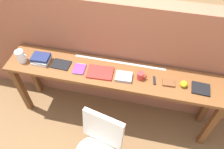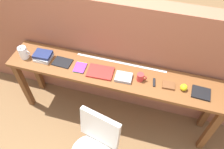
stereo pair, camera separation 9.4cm
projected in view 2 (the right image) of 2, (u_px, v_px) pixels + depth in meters
ground_plane at (107, 132)px, 2.92m from camera, size 40.00×40.00×0.00m
brick_wall_back at (121, 57)px, 2.73m from camera, size 6.00×0.20×1.59m
sideboard at (113, 80)px, 2.56m from camera, size 2.50×0.44×0.88m
chair_white_moulded at (94, 145)px, 2.26m from camera, size 0.53×0.54×0.89m
pitcher_white at (23, 52)px, 2.55m from camera, size 0.14×0.10×0.18m
book_stack_leftmost at (43, 56)px, 2.56m from camera, size 0.21×0.17×0.08m
magazine_cycling at (62, 62)px, 2.55m from camera, size 0.22×0.16×0.01m
pamphlet_pile_colourful at (80, 67)px, 2.49m from camera, size 0.15×0.17×0.01m
book_open_centre at (100, 72)px, 2.44m from camera, size 0.30×0.21×0.02m
book_grey_hardcover at (124, 77)px, 2.38m from camera, size 0.19×0.15×0.03m
mug at (141, 77)px, 2.35m from camera, size 0.11×0.08×0.09m
multitool_folded at (154, 82)px, 2.35m from camera, size 0.04×0.11×0.02m
leather_journal_brown at (169, 85)px, 2.31m from camera, size 0.14×0.11×0.02m
sports_ball_small at (184, 87)px, 2.26m from camera, size 0.07×0.07×0.07m
book_repair_rightmost at (201, 93)px, 2.25m from camera, size 0.19×0.17×0.02m
ruler_metal_back_edge at (121, 63)px, 2.55m from camera, size 1.07×0.03×0.00m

